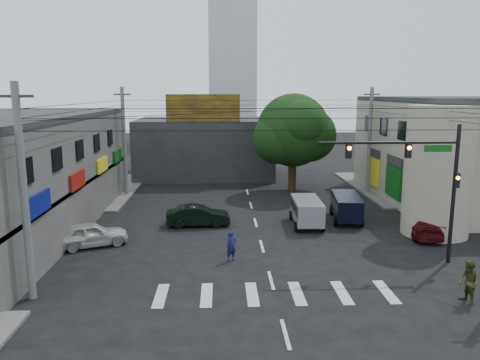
{
  "coord_description": "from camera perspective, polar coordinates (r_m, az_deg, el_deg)",
  "views": [
    {
      "loc": [
        -2.32,
        -23.76,
        8.74
      ],
      "look_at": [
        -1.19,
        4.0,
        3.53
      ],
      "focal_mm": 35.0,
      "sensor_mm": 36.0,
      "label": 1
    }
  ],
  "objects": [
    {
      "name": "navy_van",
      "position": [
        33.19,
        12.82,
        -3.35
      ],
      "size": [
        4.85,
        2.82,
        1.77
      ],
      "primitive_type": null,
      "rotation": [
        0.0,
        0.0,
        1.44
      ],
      "color": "black",
      "rests_on": "ground"
    },
    {
      "name": "ground",
      "position": [
        25.43,
        3.08,
        -9.51
      ],
      "size": [
        160.0,
        160.0,
        0.0
      ],
      "primitive_type": "plane",
      "color": "black",
      "rests_on": "ground"
    },
    {
      "name": "sidewalk_far_left",
      "position": [
        45.44,
        -22.48,
        -1.2
      ],
      "size": [
        16.0,
        16.0,
        0.15
      ],
      "primitive_type": "cube",
      "color": "#514F4C",
      "rests_on": "ground"
    },
    {
      "name": "traffic_gantry",
      "position": [
        25.22,
        21.41,
        0.95
      ],
      "size": [
        7.1,
        0.35,
        7.2
      ],
      "color": "black",
      "rests_on": "ground"
    },
    {
      "name": "billboard",
      "position": [
        44.92,
        -4.53,
        8.74
      ],
      "size": [
        7.0,
        0.3,
        2.6
      ],
      "primitive_type": "cube",
      "color": "olive",
      "rests_on": "building_far"
    },
    {
      "name": "dark_sedan",
      "position": [
        31.24,
        -5.13,
        -4.36
      ],
      "size": [
        2.02,
        4.4,
        1.39
      ],
      "primitive_type": "imported",
      "rotation": [
        0.0,
        0.0,
        1.64
      ],
      "color": "black",
      "rests_on": "ground"
    },
    {
      "name": "sidewalk_far_right",
      "position": [
        47.25,
        23.19,
        -0.82
      ],
      "size": [
        16.0,
        16.0,
        0.15
      ],
      "primitive_type": "cube",
      "color": "#514F4C",
      "rests_on": "ground"
    },
    {
      "name": "utility_pole_far_left",
      "position": [
        40.81,
        -13.93,
        4.48
      ],
      "size": [
        0.32,
        0.32,
        9.2
      ],
      "primitive_type": "cylinder",
      "color": "#59595B",
      "rests_on": "ground"
    },
    {
      "name": "corner_column",
      "position": [
        31.16,
        23.01,
        1.01
      ],
      "size": [
        4.0,
        4.0,
        8.0
      ],
      "primitive_type": "cylinder",
      "color": "gray",
      "rests_on": "ground"
    },
    {
      "name": "street_tree",
      "position": [
        41.38,
        6.49,
        6.02
      ],
      "size": [
        6.4,
        6.4,
        8.7
      ],
      "color": "black",
      "rests_on": "ground"
    },
    {
      "name": "maroon_sedan",
      "position": [
        31.1,
        21.48,
        -5.26
      ],
      "size": [
        3.56,
        5.06,
        1.26
      ],
      "primitive_type": "imported",
      "rotation": [
        0.0,
        0.0,
        2.93
      ],
      "color": "#40090D",
      "rests_on": "ground"
    },
    {
      "name": "utility_pole_near_left",
      "position": [
        21.33,
        -24.84,
        -1.58
      ],
      "size": [
        0.32,
        0.32,
        9.2
      ],
      "primitive_type": "cylinder",
      "color": "#59595B",
      "rests_on": "ground"
    },
    {
      "name": "utility_pole_far_right",
      "position": [
        41.98,
        15.51,
        4.57
      ],
      "size": [
        0.32,
        0.32,
        9.2
      ],
      "primitive_type": "cylinder",
      "color": "#59595B",
      "rests_on": "ground"
    },
    {
      "name": "white_compact",
      "position": [
        28.41,
        -17.71,
        -6.34
      ],
      "size": [
        4.72,
        5.37,
        1.41
      ],
      "primitive_type": "imported",
      "rotation": [
        0.0,
        0.0,
        1.99
      ],
      "color": "#B6B7B2",
      "rests_on": "ground"
    },
    {
      "name": "building_far",
      "position": [
        50.12,
        -4.25,
        4.01
      ],
      "size": [
        14.0,
        10.0,
        6.0
      ],
      "primitive_type": "cube",
      "color": "#232326",
      "rests_on": "ground"
    },
    {
      "name": "tower_distant",
      "position": [
        94.72,
        -0.96,
        18.66
      ],
      "size": [
        9.0,
        9.0,
        44.0
      ],
      "primitive_type": "cube",
      "color": "silver",
      "rests_on": "ground"
    },
    {
      "name": "traffic_officer",
      "position": [
        24.78,
        -1.07,
        -8.08
      ],
      "size": [
        0.92,
        0.9,
        1.61
      ],
      "primitive_type": "imported",
      "rotation": [
        0.0,
        0.0,
        0.53
      ],
      "color": "#141848",
      "rests_on": "ground"
    },
    {
      "name": "pedestrian_olive",
      "position": [
        22.14,
        26.1,
        -11.14
      ],
      "size": [
        1.13,
        0.99,
        1.88
      ],
      "primitive_type": "imported",
      "rotation": [
        0.0,
        0.0,
        -1.42
      ],
      "color": "#34391A",
      "rests_on": "ground"
    },
    {
      "name": "building_right",
      "position": [
        42.27,
        26.45,
        3.06
      ],
      "size": [
        14.0,
        18.0,
        8.0
      ],
      "primitive_type": "cube",
      "color": "gray",
      "rests_on": "ground"
    },
    {
      "name": "silver_minivan",
      "position": [
        31.49,
        8.14,
        -3.94
      ],
      "size": [
        4.24,
        2.0,
        1.77
      ],
      "primitive_type": null,
      "rotation": [
        0.0,
        0.0,
        1.54
      ],
      "color": "gray",
      "rests_on": "ground"
    }
  ]
}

